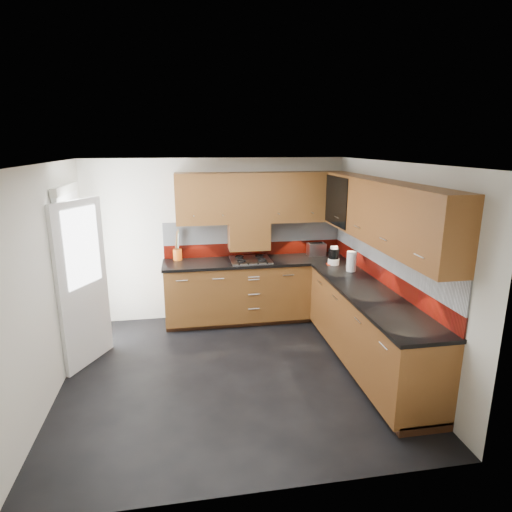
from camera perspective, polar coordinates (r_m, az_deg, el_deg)
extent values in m
cube|color=black|center=(5.20, -3.14, -15.36)|extent=(4.00, 3.80, 0.02)
cube|color=white|center=(4.50, -3.59, 12.88)|extent=(4.00, 3.80, 0.10)
cube|color=silver|center=(6.48, -5.17, 2.26)|extent=(4.00, 0.08, 2.64)
cube|color=silver|center=(3.01, 0.68, -12.79)|extent=(4.00, 0.08, 2.64)
cube|color=silver|center=(4.90, -26.54, -3.38)|extent=(0.08, 3.80, 2.64)
cube|color=silver|center=(5.27, 18.11, -1.34)|extent=(0.08, 3.80, 2.64)
cube|color=brown|center=(6.42, 0.14, -4.54)|extent=(2.70, 0.60, 0.95)
cube|color=brown|center=(5.28, 14.66, -9.41)|extent=(0.60, 2.60, 0.95)
cube|color=#3A1E10|center=(6.60, 0.09, -7.94)|extent=(2.70, 0.54, 0.10)
cube|color=#3A1E10|center=(5.48, 14.66, -13.44)|extent=(0.54, 2.60, 0.10)
cube|color=black|center=(6.27, 0.07, -0.73)|extent=(2.72, 0.62, 0.04)
cube|color=black|center=(5.10, 14.98, -4.94)|extent=(0.62, 2.60, 0.04)
cube|color=maroon|center=(6.53, -0.29, 0.97)|extent=(2.70, 0.02, 0.20)
cube|color=silver|center=(6.47, -0.29, 3.30)|extent=(2.70, 0.02, 0.34)
cube|color=maroon|center=(5.46, 16.53, -2.41)|extent=(0.02, 3.20, 0.20)
cube|color=silver|center=(5.39, 16.74, 0.33)|extent=(0.02, 3.20, 0.34)
cube|color=brown|center=(6.25, 0.85, 7.82)|extent=(2.50, 0.33, 0.72)
cube|color=brown|center=(5.08, 16.44, 5.60)|extent=(0.33, 2.87, 0.72)
cube|color=silver|center=(6.09, -0.25, 5.63)|extent=(1.80, 0.01, 0.16)
cube|color=silver|center=(5.01, 14.61, 3.16)|extent=(0.01, 2.00, 0.16)
cube|color=brown|center=(6.31, -0.96, 2.73)|extent=(0.60, 0.33, 0.40)
cube|color=black|center=(5.95, 10.59, 7.22)|extent=(0.01, 0.80, 0.66)
cube|color=#FFD18C|center=(6.07, 13.35, 7.21)|extent=(0.01, 0.76, 0.64)
cube|color=black|center=(6.01, 12.16, 7.40)|extent=(0.29, 0.76, 0.01)
cylinder|color=black|center=(5.77, 13.13, 8.05)|extent=(0.07, 0.07, 0.16)
cylinder|color=black|center=(5.91, 12.57, 8.23)|extent=(0.07, 0.07, 0.16)
cylinder|color=white|center=(6.05, 12.04, 8.40)|extent=(0.07, 0.07, 0.16)
cylinder|color=black|center=(6.19, 11.53, 8.57)|extent=(0.07, 0.07, 0.16)
cube|color=white|center=(5.76, -23.10, -2.33)|extent=(0.06, 0.95, 2.04)
cube|color=white|center=(5.40, -22.04, -3.54)|extent=(0.42, 0.73, 1.98)
cube|color=white|center=(5.28, -22.19, 1.12)|extent=(0.28, 0.50, 0.90)
cube|color=silver|center=(6.24, -0.73, -0.53)|extent=(0.58, 0.50, 0.02)
torus|color=black|center=(6.10, -1.95, -0.66)|extent=(0.13, 0.13, 0.02)
torus|color=black|center=(6.15, 0.83, -0.53)|extent=(0.13, 0.13, 0.02)
torus|color=black|center=(6.33, -2.25, -0.09)|extent=(0.13, 0.13, 0.02)
torus|color=black|center=(6.37, 0.44, 0.03)|extent=(0.13, 0.13, 0.02)
cube|color=black|center=(6.01, -0.37, -1.03)|extent=(0.44, 0.04, 0.02)
cylinder|color=#CF5B13|center=(6.37, -10.42, 0.18)|extent=(0.13, 0.13, 0.16)
cylinder|color=brown|center=(6.34, -10.45, 1.96)|extent=(0.06, 0.03, 0.32)
cylinder|color=brown|center=(6.34, -10.37, 1.86)|extent=(0.05, 0.04, 0.30)
cylinder|color=brown|center=(6.34, -10.52, 2.06)|extent=(0.06, 0.02, 0.34)
cylinder|color=brown|center=(6.33, -10.31, 1.76)|extent=(0.03, 0.05, 0.28)
cylinder|color=brown|center=(6.34, -10.62, 1.90)|extent=(0.05, 0.04, 0.31)
cube|color=silver|center=(6.59, 8.05, 0.89)|extent=(0.27, 0.18, 0.18)
cube|color=black|center=(6.57, 8.08, 1.71)|extent=(0.21, 0.03, 0.01)
cube|color=black|center=(6.61, 7.97, 1.79)|extent=(0.21, 0.03, 0.01)
cylinder|color=white|center=(6.13, 10.30, -0.72)|extent=(0.16, 0.16, 0.09)
cylinder|color=black|center=(6.10, 10.35, 0.32)|extent=(0.15, 0.15, 0.14)
cylinder|color=white|center=(6.08, 10.38, 1.13)|extent=(0.11, 0.11, 0.04)
cylinder|color=white|center=(5.84, 12.61, -0.72)|extent=(0.15, 0.15, 0.27)
cube|color=red|center=(6.13, 9.99, -1.07)|extent=(0.14, 0.12, 0.01)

